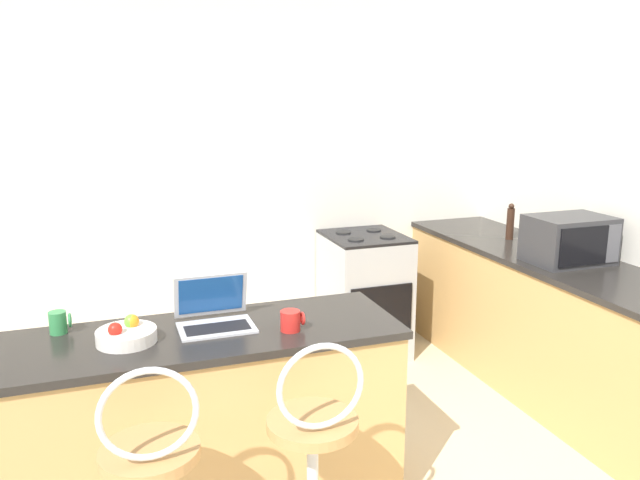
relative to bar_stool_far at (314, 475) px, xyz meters
The scene contains 11 objects.
wall_back 2.58m from the bar_stool_far, 84.24° to the left, with size 12.00×0.06×2.60m.
breakfast_bar 0.66m from the bar_stool_far, 116.09° to the left, with size 1.69×0.59×0.90m.
counter_right 2.15m from the bar_stool_far, 22.91° to the left, with size 0.66×3.18×0.90m.
bar_stool_far is the anchor object (origin of this frame).
laptop 0.83m from the bar_stool_far, 109.89° to the left, with size 0.33×0.26×0.22m.
microwave 2.27m from the bar_stool_far, 26.90° to the left, with size 0.48×0.35×0.28m.
stove_range 2.36m from the bar_stool_far, 62.09° to the left, with size 0.54×0.61×0.90m.
fruit_bowl 0.95m from the bar_stool_far, 136.33° to the left, with size 0.24×0.24×0.10m.
mug_red 0.65m from the bar_stool_far, 82.78° to the left, with size 0.10×0.09×0.09m.
pepper_mill 2.64m from the bar_stool_far, 39.11° to the left, with size 0.05×0.05×0.25m.
mug_green 1.26m from the bar_stool_far, 138.32° to the left, with size 0.09×0.07×0.10m.
Camera 1 is at (-0.91, -1.71, 1.90)m, focal length 35.00 mm.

